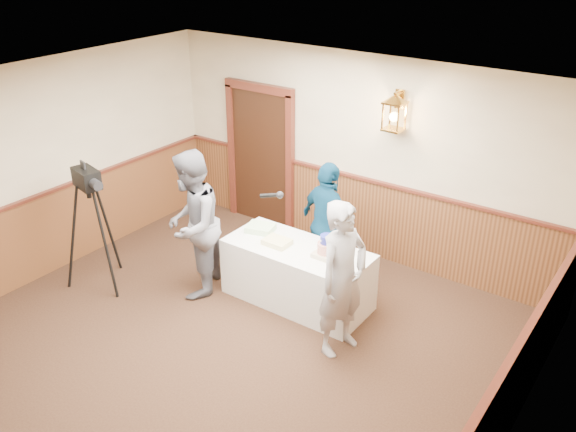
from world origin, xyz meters
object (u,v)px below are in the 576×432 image
tv_camera_rig (95,235)px  tiered_cake (326,248)px  display_table (297,274)px  assistant_p (327,225)px  sheet_cake_yellow (277,242)px  baker (342,279)px  sheet_cake_green (260,228)px  interviewer (192,225)px

tv_camera_rig → tiered_cake: bearing=37.4°
display_table → assistant_p: bearing=85.7°
sheet_cake_yellow → tv_camera_rig: tv_camera_rig is taller
assistant_p → tv_camera_rig: bearing=59.1°
baker → sheet_cake_green: bearing=81.7°
sheet_cake_green → tv_camera_rig: 2.08m
tiered_cake → tv_camera_rig: tv_camera_rig is taller
tiered_cake → baker: baker is taller
sheet_cake_yellow → sheet_cake_green: (-0.38, 0.17, 0.01)m
sheet_cake_yellow → assistant_p: assistant_p is taller
interviewer → baker: bearing=66.0°
display_table → tiered_cake: (0.39, 0.02, 0.48)m
tv_camera_rig → baker: bearing=25.4°
sheet_cake_green → display_table: bearing=-7.9°
display_table → tv_camera_rig: tv_camera_rig is taller
sheet_cake_yellow → assistant_p: size_ratio=0.19×
baker → tiered_cake: bearing=57.7°
assistant_p → tv_camera_rig: 2.93m
sheet_cake_green → baker: (1.55, -0.59, 0.10)m
display_table → sheet_cake_green: 0.76m
tv_camera_rig → sheet_cake_yellow: bearing=41.6°
display_table → baker: 1.16m
display_table → tiered_cake: size_ratio=6.50×
tiered_cake → assistant_p: bearing=121.0°
tiered_cake → assistant_p: assistant_p is taller
baker → tv_camera_rig: 3.29m
tiered_cake → assistant_p: (-0.35, 0.58, -0.03)m
sheet_cake_green → interviewer: bearing=-130.4°
sheet_cake_yellow → interviewer: bearing=-152.7°
display_table → assistant_p: assistant_p is taller
display_table → tv_camera_rig: size_ratio=1.12×
baker → assistant_p: baker is taller
tiered_cake → tv_camera_rig: bearing=-156.4°
baker → assistant_p: size_ratio=1.07×
tiered_cake → baker: size_ratio=0.16×
tiered_cake → baker: 0.74m
display_table → interviewer: 1.42m
sheet_cake_green → assistant_p: assistant_p is taller
tiered_cake → interviewer: interviewer is taller
baker → interviewer: bearing=104.1°
display_table → baker: bearing=-28.6°
assistant_p → sheet_cake_green: bearing=59.4°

